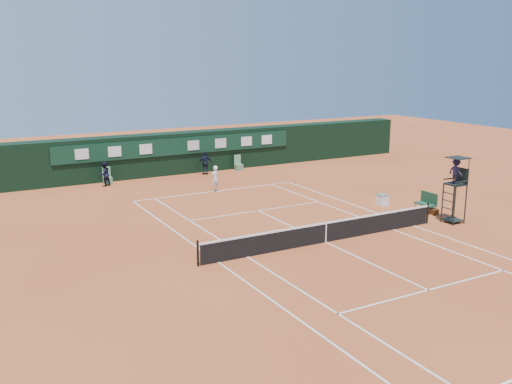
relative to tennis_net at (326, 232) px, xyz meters
The scene contains 14 objects.
ground 0.51m from the tennis_net, ahead, with size 90.00×90.00×0.00m, color #BB572C.
court_lines 0.50m from the tennis_net, ahead, with size 11.05×23.85×0.01m.
tennis_net is the anchor object (origin of this frame).
back_wall 18.77m from the tennis_net, 90.00° to the left, with size 40.00×1.65×3.00m.
linesman_chair_left 18.33m from the tennis_net, 107.46° to the left, with size 0.55×0.50×1.15m.
linesman_chair_right 18.05m from the tennis_net, 75.57° to the left, with size 0.55×0.50×1.15m.
umpire_chair 7.93m from the tennis_net, ahead, with size 0.96×0.95×3.42m.
player_bench 8.24m from the tennis_net, 11.74° to the left, with size 0.55×1.20×1.10m.
tennis_bag 8.16m from the tennis_net, ahead, with size 0.36×0.81×0.30m, color black.
cooler 7.95m from the tennis_net, 30.07° to the left, with size 0.57×0.57×0.65m.
tennis_ball 9.43m from the tennis_net, 80.78° to the left, with size 0.06×0.06×0.06m, color #B5CF30.
player 11.83m from the tennis_net, 90.49° to the left, with size 0.61×0.40×1.67m, color white.
ball_kid_left 17.82m from the tennis_net, 109.15° to the left, with size 0.79×0.62×1.63m, color black.
ball_kid_right 17.19m from the tennis_net, 84.72° to the left, with size 1.01×0.42×1.73m, color black.
Camera 1 is at (-15.01, -20.41, 8.31)m, focal length 40.00 mm.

